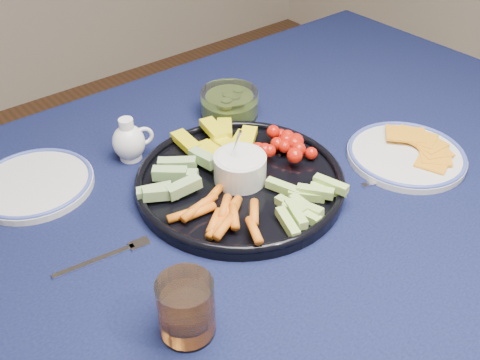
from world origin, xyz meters
TOP-DOWN VIEW (x-y plane):
  - dining_table at (0.00, 0.00)m, footprint 1.67×1.07m
  - crudite_platter at (-0.03, 0.03)m, footprint 0.39×0.39m
  - creamer_pitcher at (-0.13, 0.24)m, footprint 0.08×0.07m
  - pickle_bowl at (0.12, 0.25)m, footprint 0.13×0.13m
  - cheese_plate at (0.30, -0.11)m, footprint 0.24×0.24m
  - juice_tumbler at (-0.28, -0.18)m, footprint 0.08×0.08m
  - fork_left at (-0.30, 0.02)m, footprint 0.16×0.04m
  - fork_right at (0.26, -0.15)m, footprint 0.18×0.08m
  - side_plate_extra at (-0.32, 0.27)m, footprint 0.22×0.22m

SIDE VIEW (x-z plane):
  - dining_table at x=0.00m, z-range 0.29..1.03m
  - fork_left at x=-0.30m, z-range 0.75..0.75m
  - fork_right at x=0.26m, z-range 0.75..0.75m
  - side_plate_extra at x=-0.32m, z-range 0.75..0.76m
  - cheese_plate at x=0.30m, z-range 0.74..0.77m
  - crudite_platter at x=-0.03m, z-range 0.71..0.83m
  - pickle_bowl at x=0.12m, z-range 0.74..0.80m
  - creamer_pitcher at x=-0.13m, z-range 0.74..0.83m
  - juice_tumbler at x=-0.28m, z-range 0.74..0.83m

